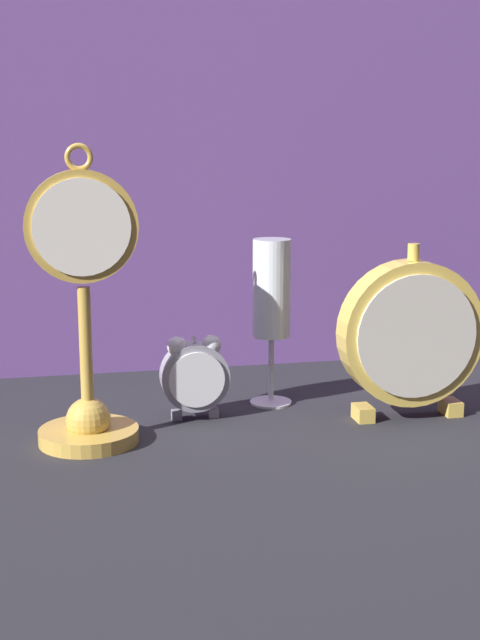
{
  "coord_description": "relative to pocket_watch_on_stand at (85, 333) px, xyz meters",
  "views": [
    {
      "loc": [
        -0.22,
        -0.94,
        0.34
      ],
      "look_at": [
        0.0,
        0.08,
        0.12
      ],
      "focal_mm": 50.0,
      "sensor_mm": 36.0,
      "label": 1
    }
  ],
  "objects": [
    {
      "name": "pocket_watch_on_stand",
      "position": [
        0.0,
        0.0,
        0.0
      ],
      "size": [
        0.12,
        0.11,
        0.33
      ],
      "color": "gold",
      "rests_on": "ground_plane"
    },
    {
      "name": "fabric_backdrop_drape",
      "position": [
        0.18,
        0.3,
        0.18
      ],
      "size": [
        1.5,
        0.01,
        0.62
      ],
      "primitive_type": "cube",
      "color": "#6B478E",
      "rests_on": "ground_plane"
    },
    {
      "name": "mantel_clock_silver",
      "position": [
        0.38,
        0.01,
        -0.02
      ],
      "size": [
        0.17,
        0.04,
        0.21
      ],
      "color": "gold",
      "rests_on": "ground_plane"
    },
    {
      "name": "champagne_flute",
      "position": [
        0.23,
        0.1,
        0.01
      ],
      "size": [
        0.05,
        0.05,
        0.21
      ],
      "color": "silver",
      "rests_on": "ground_plane"
    },
    {
      "name": "ground_plane",
      "position": [
        0.18,
        -0.03,
        -0.13
      ],
      "size": [
        4.0,
        4.0,
        0.0
      ],
      "primitive_type": "plane",
      "color": "#232328"
    },
    {
      "name": "alarm_clock_twin_bell",
      "position": [
        0.13,
        0.06,
        -0.07
      ],
      "size": [
        0.08,
        0.03,
        0.1
      ],
      "color": "gray",
      "rests_on": "ground_plane"
    }
  ]
}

